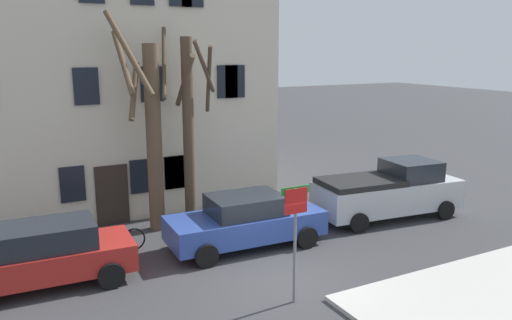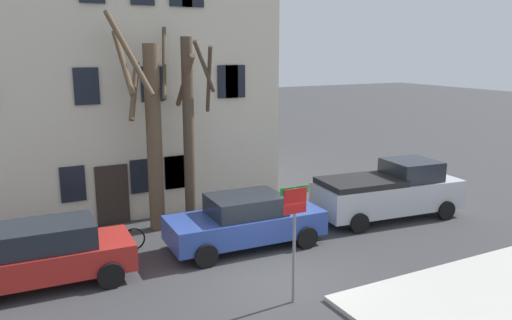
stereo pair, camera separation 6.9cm
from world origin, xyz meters
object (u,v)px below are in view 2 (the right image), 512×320
(pickup_truck_silver, at_px, (389,191))
(street_sign_pole, at_px, (295,223))
(building_main, at_px, (98,56))
(bicycle_leaning, at_px, (116,241))
(car_red_wagon, at_px, (42,254))
(car_blue_sedan, at_px, (246,221))
(tree_bare_near, at_px, (153,128))
(tree_bare_mid, at_px, (189,126))

(pickup_truck_silver, height_order, street_sign_pole, street_sign_pole)
(building_main, distance_m, bicycle_leaning, 8.80)
(building_main, height_order, street_sign_pole, building_main)
(car_red_wagon, xyz_separation_m, street_sign_pole, (5.24, -3.76, 1.15))
(street_sign_pole, bearing_deg, car_red_wagon, 144.34)
(building_main, height_order, bicycle_leaning, building_main)
(car_blue_sedan, xyz_separation_m, pickup_truck_silver, (5.82, 0.11, 0.16))
(car_red_wagon, height_order, street_sign_pole, street_sign_pole)
(building_main, bearing_deg, street_sign_pole, -80.58)
(tree_bare_near, distance_m, car_red_wagon, 5.36)
(building_main, relative_size, car_blue_sedan, 2.57)
(street_sign_pole, relative_size, bicycle_leaning, 1.65)
(building_main, bearing_deg, pickup_truck_silver, -44.10)
(car_blue_sedan, distance_m, bicycle_leaning, 3.93)
(building_main, relative_size, car_red_wagon, 2.76)
(tree_bare_near, bearing_deg, car_red_wagon, -144.25)
(car_blue_sedan, xyz_separation_m, street_sign_pole, (-0.56, -3.72, 1.19))
(car_blue_sedan, bearing_deg, building_main, 107.20)
(building_main, bearing_deg, car_blue_sedan, -72.80)
(tree_bare_near, bearing_deg, bicycle_leaning, -139.14)
(tree_bare_near, height_order, car_blue_sedan, tree_bare_near)
(building_main, xyz_separation_m, bicycle_leaning, (-1.13, -6.90, -5.34))
(car_red_wagon, xyz_separation_m, car_blue_sedan, (5.80, -0.03, -0.04))
(bicycle_leaning, bearing_deg, car_blue_sedan, -19.73)
(tree_bare_mid, relative_size, car_red_wagon, 1.48)
(tree_bare_near, height_order, tree_bare_mid, tree_bare_near)
(building_main, relative_size, street_sign_pole, 4.32)
(tree_bare_mid, xyz_separation_m, bicycle_leaning, (-2.94, -1.45, -3.08))
(pickup_truck_silver, relative_size, bicycle_leaning, 3.15)
(bicycle_leaning, bearing_deg, tree_bare_mid, 26.28)
(street_sign_pole, bearing_deg, tree_bare_near, 102.43)
(car_blue_sedan, height_order, street_sign_pole, street_sign_pole)
(tree_bare_near, bearing_deg, car_blue_sedan, -54.28)
(street_sign_pole, bearing_deg, pickup_truck_silver, 30.99)
(building_main, relative_size, tree_bare_mid, 1.86)
(building_main, height_order, tree_bare_mid, building_main)
(tree_bare_mid, bearing_deg, pickup_truck_silver, -22.08)
(pickup_truck_silver, bearing_deg, car_blue_sedan, -178.92)
(car_red_wagon, bearing_deg, car_blue_sedan, -0.32)
(building_main, distance_m, tree_bare_near, 5.92)
(tree_bare_mid, bearing_deg, car_red_wagon, -151.61)
(car_blue_sedan, height_order, bicycle_leaning, car_blue_sedan)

